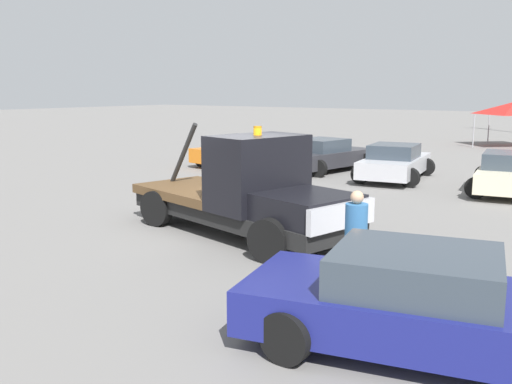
# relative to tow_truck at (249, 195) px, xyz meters

# --- Properties ---
(ground_plane) EXTENTS (160.00, 160.00, 0.00)m
(ground_plane) POSITION_rel_tow_truck_xyz_m (-0.38, 0.09, -0.98)
(ground_plane) COLOR slate
(tow_truck) EXTENTS (6.47, 3.33, 2.54)m
(tow_truck) POSITION_rel_tow_truck_xyz_m (0.00, 0.00, 0.00)
(tow_truck) COLOR black
(tow_truck) RESTS_ON ground
(foreground_car) EXTENTS (5.16, 3.02, 1.34)m
(foreground_car) POSITION_rel_tow_truck_xyz_m (5.26, -3.39, -0.33)
(foreground_car) COLOR navy
(foreground_car) RESTS_ON ground
(person_near_truck) EXTENTS (0.37, 0.37, 1.69)m
(person_near_truck) POSITION_rel_tow_truck_xyz_m (3.44, -1.72, -0.01)
(person_near_truck) COLOR #38383D
(person_near_truck) RESTS_ON ground
(parked_car_orange) EXTENTS (2.90, 4.48, 1.34)m
(parked_car_orange) POSITION_rel_tow_truck_xyz_m (-7.65, 9.79, -0.33)
(parked_car_orange) COLOR orange
(parked_car_orange) RESTS_ON ground
(parked_car_charcoal) EXTENTS (2.97, 4.74, 1.34)m
(parked_car_charcoal) POSITION_rel_tow_truck_xyz_m (-3.77, 10.41, -0.33)
(parked_car_charcoal) COLOR #2D2D33
(parked_car_charcoal) RESTS_ON ground
(parked_car_silver) EXTENTS (2.86, 4.70, 1.34)m
(parked_car_silver) POSITION_rel_tow_truck_xyz_m (-0.50, 9.91, -0.33)
(parked_car_silver) COLOR #B7B7BC
(parked_car_silver) RESTS_ON ground
(parked_car_cream) EXTENTS (2.94, 4.80, 1.34)m
(parked_car_cream) POSITION_rel_tow_truck_xyz_m (3.63, 9.44, -0.33)
(parked_car_cream) COLOR beige
(parked_car_cream) RESTS_ON ground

